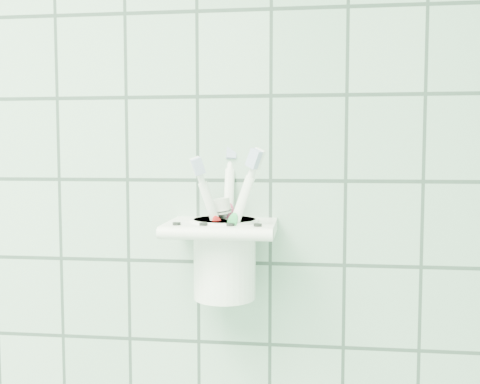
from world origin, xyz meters
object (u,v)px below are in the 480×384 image
(cup, at_px, (225,255))
(toothpaste_tube, at_px, (236,237))
(toothbrush_blue, at_px, (225,214))
(toothbrush_pink, at_px, (238,220))
(holder_bracket, at_px, (221,229))
(toothbrush_orange, at_px, (210,215))

(cup, bearing_deg, toothpaste_tube, 13.65)
(toothbrush_blue, bearing_deg, toothbrush_pink, 45.61)
(holder_bracket, distance_m, toothbrush_pink, 0.03)
(holder_bracket, relative_size, toothbrush_blue, 0.68)
(toothbrush_orange, distance_m, toothpaste_tube, 0.05)
(toothpaste_tube, bearing_deg, holder_bracket, -144.53)
(toothbrush_blue, relative_size, toothpaste_tube, 1.58)
(toothbrush_pink, bearing_deg, holder_bracket, 178.99)
(toothbrush_blue, bearing_deg, cup, 86.48)
(holder_bracket, bearing_deg, toothbrush_blue, -63.54)
(toothbrush_pink, xyz_separation_m, toothbrush_orange, (-0.03, -0.02, 0.01))
(cup, relative_size, toothbrush_pink, 0.56)
(holder_bracket, height_order, toothbrush_orange, toothbrush_orange)
(toothbrush_blue, xyz_separation_m, toothbrush_orange, (-0.02, 0.01, -0.00))
(toothbrush_pink, bearing_deg, toothpaste_tube, -172.31)
(toothbrush_pink, height_order, toothpaste_tube, toothbrush_pink)
(cup, bearing_deg, toothbrush_blue, -79.41)
(toothbrush_blue, distance_m, toothbrush_orange, 0.02)
(toothbrush_pink, relative_size, toothbrush_blue, 0.91)
(toothbrush_blue, height_order, toothpaste_tube, toothbrush_blue)
(toothbrush_blue, xyz_separation_m, toothpaste_tube, (0.01, 0.02, -0.03))
(holder_bracket, bearing_deg, cup, 53.10)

